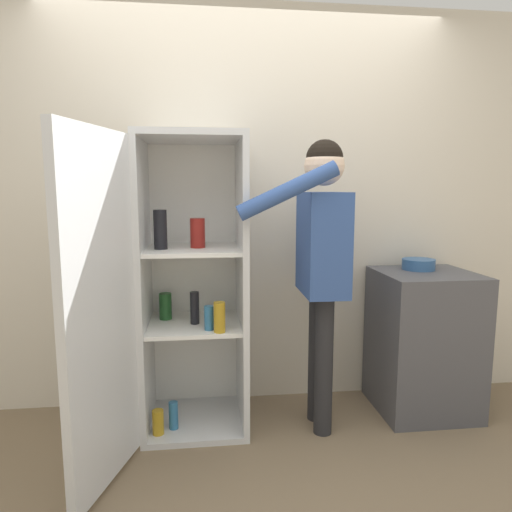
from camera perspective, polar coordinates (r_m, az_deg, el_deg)
ground_plane at (r=2.45m, az=1.55°, el=-26.64°), size 12.00×12.00×0.00m
wall_back at (r=2.99m, az=-1.11°, el=5.80°), size 7.00×0.06×2.55m
refrigerator at (r=2.61m, az=-10.01°, el=-4.04°), size 0.82×1.14×1.71m
person at (r=2.62m, az=8.14°, el=1.04°), size 0.63×0.54×1.68m
counter at (r=3.13m, az=20.19°, el=-10.01°), size 0.58×0.56×0.90m
bowl at (r=3.11m, az=19.65°, el=-0.98°), size 0.21×0.21×0.07m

